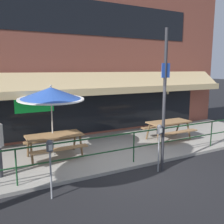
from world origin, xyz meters
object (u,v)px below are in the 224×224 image
at_px(picnic_table_centre, 169,125).
at_px(parking_meter_far, 159,134).
at_px(picnic_table_left, 55,139).
at_px(parking_meter_near, 50,151).
at_px(street_sign_pole, 164,100).
at_px(patio_umbrella_left, 51,94).

relative_size(picnic_table_centre, parking_meter_far, 1.27).
height_order(picnic_table_left, parking_meter_near, parking_meter_near).
distance_m(picnic_table_centre, street_sign_pole, 3.38).
relative_size(picnic_table_left, parking_meter_near, 1.27).
bearing_deg(picnic_table_left, street_sign_pole, -42.45).
bearing_deg(picnic_table_centre, street_sign_pole, -133.91).
xyz_separation_m(picnic_table_centre, parking_meter_far, (-2.30, -2.25, 0.44)).
bearing_deg(patio_umbrella_left, picnic_table_centre, -4.26).
xyz_separation_m(picnic_table_centre, parking_meter_near, (-5.46, -2.32, 0.44)).
distance_m(picnic_table_left, picnic_table_centre, 4.71).
xyz_separation_m(patio_umbrella_left, street_sign_pole, (2.57, -2.57, -0.08)).
distance_m(patio_umbrella_left, street_sign_pole, 3.64).
bearing_deg(parking_meter_far, picnic_table_left, 135.37).
height_order(picnic_table_left, parking_meter_far, parking_meter_far).
height_order(picnic_table_left, patio_umbrella_left, patio_umbrella_left).
bearing_deg(parking_meter_near, parking_meter_far, 1.39).
bearing_deg(street_sign_pole, patio_umbrella_left, 135.00).
bearing_deg(picnic_table_left, parking_meter_far, -44.63).
relative_size(patio_umbrella_left, street_sign_pole, 0.58).
bearing_deg(patio_umbrella_left, parking_meter_far, -47.15).
relative_size(picnic_table_left, street_sign_pole, 0.44).
bearing_deg(parking_meter_near, patio_umbrella_left, 74.27).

